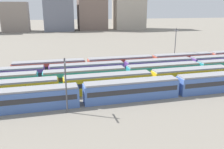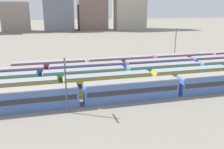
{
  "view_description": "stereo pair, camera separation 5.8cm",
  "coord_description": "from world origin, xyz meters",
  "px_view_note": "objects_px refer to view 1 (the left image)",
  "views": [
    {
      "loc": [
        -0.15,
        -38.92,
        16.68
      ],
      "look_at": [
        12.59,
        10.4,
        2.04
      ],
      "focal_mm": 37.52,
      "sensor_mm": 36.0,
      "label": 1
    },
    {
      "loc": [
        -0.1,
        -38.94,
        16.68
      ],
      "look_at": [
        12.59,
        10.4,
        2.04
      ],
      "focal_mm": 37.52,
      "sensor_mm": 36.0,
      "label": 2
    }
  ],
  "objects_px": {
    "train_track_3": "(124,68)",
    "train_track_4": "(183,60)",
    "catenary_pole_0": "(66,83)",
    "catenary_pole_1": "(175,45)",
    "train_track_2": "(126,74)",
    "train_track_0": "(177,86)",
    "train_track_1": "(151,79)"
  },
  "relations": [
    {
      "from": "catenary_pole_0",
      "to": "train_track_2",
      "type": "bearing_deg",
      "value": 42.76
    },
    {
      "from": "train_track_3",
      "to": "train_track_4",
      "type": "relative_size",
      "value": 0.8
    },
    {
      "from": "train_track_2",
      "to": "train_track_3",
      "type": "bearing_deg",
      "value": 76.2
    },
    {
      "from": "train_track_0",
      "to": "train_track_3",
      "type": "distance_m",
      "value": 16.71
    },
    {
      "from": "train_track_4",
      "to": "catenary_pole_0",
      "type": "distance_m",
      "value": 42.43
    },
    {
      "from": "train_track_0",
      "to": "catenary_pole_0",
      "type": "xyz_separation_m",
      "value": [
        -21.56,
        -2.83,
        3.22
      ]
    },
    {
      "from": "train_track_0",
      "to": "train_track_2",
      "type": "height_order",
      "value": "same"
    },
    {
      "from": "train_track_1",
      "to": "train_track_3",
      "type": "bearing_deg",
      "value": 104.81
    },
    {
      "from": "train_track_0",
      "to": "train_track_1",
      "type": "bearing_deg",
      "value": 121.81
    },
    {
      "from": "train_track_4",
      "to": "train_track_0",
      "type": "bearing_deg",
      "value": -123.04
    },
    {
      "from": "train_track_3",
      "to": "train_track_4",
      "type": "bearing_deg",
      "value": 14.93
    },
    {
      "from": "train_track_1",
      "to": "train_track_3",
      "type": "height_order",
      "value": "same"
    },
    {
      "from": "train_track_2",
      "to": "train_track_3",
      "type": "xyz_separation_m",
      "value": [
        1.28,
        5.2,
        0.0
      ]
    },
    {
      "from": "train_track_2",
      "to": "catenary_pole_1",
      "type": "height_order",
      "value": "catenary_pole_1"
    },
    {
      "from": "train_track_2",
      "to": "train_track_3",
      "type": "relative_size",
      "value": 1.0
    },
    {
      "from": "train_track_4",
      "to": "catenary_pole_0",
      "type": "height_order",
      "value": "catenary_pole_0"
    },
    {
      "from": "train_track_3",
      "to": "catenary_pole_1",
      "type": "xyz_separation_m",
      "value": [
        18.42,
        8.18,
        4.06
      ]
    },
    {
      "from": "train_track_0",
      "to": "catenary_pole_1",
      "type": "height_order",
      "value": "catenary_pole_1"
    },
    {
      "from": "train_track_4",
      "to": "catenary_pole_0",
      "type": "xyz_separation_m",
      "value": [
        -35.09,
        -23.63,
        3.22
      ]
    },
    {
      "from": "train_track_0",
      "to": "train_track_2",
      "type": "bearing_deg",
      "value": 124.89
    },
    {
      "from": "train_track_2",
      "to": "catenary_pole_1",
      "type": "distance_m",
      "value": 24.16
    },
    {
      "from": "train_track_2",
      "to": "train_track_4",
      "type": "xyz_separation_m",
      "value": [
        20.78,
        10.4,
        0.0
      ]
    },
    {
      "from": "train_track_0",
      "to": "catenary_pole_0",
      "type": "bearing_deg",
      "value": -172.52
    },
    {
      "from": "train_track_2",
      "to": "train_track_4",
      "type": "distance_m",
      "value": 23.24
    },
    {
      "from": "train_track_2",
      "to": "catenary_pole_0",
      "type": "relative_size",
      "value": 8.14
    },
    {
      "from": "train_track_2",
      "to": "catenary_pole_0",
      "type": "distance_m",
      "value": 19.76
    },
    {
      "from": "train_track_3",
      "to": "train_track_1",
      "type": "bearing_deg",
      "value": -75.19
    },
    {
      "from": "train_track_0",
      "to": "train_track_2",
      "type": "relative_size",
      "value": 1.0
    },
    {
      "from": "train_track_3",
      "to": "catenary_pole_1",
      "type": "distance_m",
      "value": 20.56
    },
    {
      "from": "train_track_1",
      "to": "train_track_3",
      "type": "xyz_separation_m",
      "value": [
        -2.75,
        10.4,
        0.0
      ]
    },
    {
      "from": "train_track_2",
      "to": "catenary_pole_0",
      "type": "bearing_deg",
      "value": -137.24
    },
    {
      "from": "train_track_0",
      "to": "train_track_4",
      "type": "xyz_separation_m",
      "value": [
        13.53,
        20.8,
        0.0
      ]
    }
  ]
}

